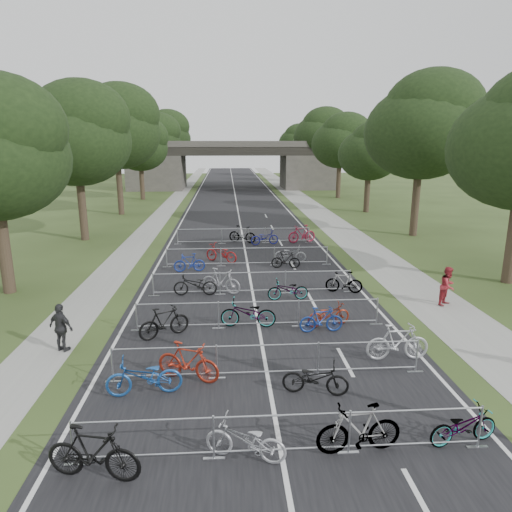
{
  "coord_description": "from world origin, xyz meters",
  "views": [
    {
      "loc": [
        -1.16,
        -5.29,
        6.94
      ],
      "look_at": [
        0.34,
        17.92,
        1.1
      ],
      "focal_mm": 32.0,
      "sensor_mm": 36.0,
      "label": 1
    }
  ],
  "objects": [
    {
      "name": "bike_14",
      "position": [
        2.29,
        10.41,
        0.5
      ],
      "size": [
        1.68,
        0.55,
        1.0
      ],
      "primitive_type": "imported",
      "rotation": [
        0.0,
        0.0,
        1.62
      ],
      "color": "navy",
      "rests_on": "ground"
    },
    {
      "name": "sidewalk_right",
      "position": [
        8.0,
        50.0,
        0.01
      ],
      "size": [
        3.0,
        140.0,
        0.01
      ],
      "primitive_type": "cube",
      "color": "gray",
      "rests_on": "ground"
    },
    {
      "name": "bike_19",
      "position": [
        4.3,
        14.91,
        0.52
      ],
      "size": [
        1.79,
        0.93,
        1.04
      ],
      "primitive_type": "imported",
      "rotation": [
        0.0,
        0.0,
        4.44
      ],
      "color": "#A9ABB1",
      "rests_on": "ground"
    },
    {
      "name": "barrier_row_1",
      "position": [
        0.0,
        3.6,
        0.55
      ],
      "size": [
        9.7,
        0.08,
        1.1
      ],
      "color": "#A9ABB1",
      "rests_on": "ground"
    },
    {
      "name": "bike_21",
      "position": [
        -1.53,
        20.93,
        0.55
      ],
      "size": [
        2.16,
        1.72,
        1.1
      ],
      "primitive_type": "imported",
      "rotation": [
        0.0,
        0.0,
        4.16
      ],
      "color": "maroon",
      "rests_on": "ground"
    },
    {
      "name": "bike_13",
      "position": [
        -0.41,
        11.06,
        0.56
      ],
      "size": [
        2.19,
        0.97,
        1.11
      ],
      "primitive_type": "imported",
      "rotation": [
        0.0,
        0.0,
        4.6
      ],
      "color": "#A9ABB1",
      "rests_on": "ground"
    },
    {
      "name": "bike_18",
      "position": [
        1.53,
        14.03,
        0.48
      ],
      "size": [
        1.86,
        0.71,
        0.97
      ],
      "primitive_type": "imported",
      "rotation": [
        0.0,
        0.0,
        4.75
      ],
      "color": "#A9ABB1",
      "rests_on": "ground"
    },
    {
      "name": "bike_23",
      "position": [
        2.57,
        20.73,
        0.49
      ],
      "size": [
        1.95,
        1.03,
        0.98
      ],
      "primitive_type": "imported",
      "rotation": [
        0.0,
        0.0,
        1.35
      ],
      "color": "#97989E",
      "rests_on": "ground"
    },
    {
      "name": "bike_10",
      "position": [
        1.25,
        6.15,
        0.49
      ],
      "size": [
        1.96,
        1.04,
        0.98
      ],
      "primitive_type": "imported",
      "rotation": [
        0.0,
        0.0,
        1.35
      ],
      "color": "black",
      "rests_on": "ground"
    },
    {
      "name": "lane_markings",
      "position": [
        0.0,
        50.0,
        0.0
      ],
      "size": [
        0.12,
        140.0,
        0.0
      ],
      "primitive_type": "cube",
      "color": "silver",
      "rests_on": "ground"
    },
    {
      "name": "bike_27",
      "position": [
        4.11,
        25.99,
        0.62
      ],
      "size": [
        2.16,
        1.17,
        1.25
      ],
      "primitive_type": "imported",
      "rotation": [
        0.0,
        0.0,
        5.01
      ],
      "color": "maroon",
      "rests_on": "ground"
    },
    {
      "name": "bike_6",
      "position": [
        1.76,
        3.63,
        0.6
      ],
      "size": [
        2.05,
        0.74,
        1.21
      ],
      "primitive_type": "imported",
      "rotation": [
        0.0,
        0.0,
        4.8
      ],
      "color": "#A9ABB1",
      "rests_on": "ground"
    },
    {
      "name": "bike_7",
      "position": [
        4.3,
        3.77,
        0.46
      ],
      "size": [
        1.85,
        0.93,
        0.93
      ],
      "primitive_type": "imported",
      "rotation": [
        0.0,
        0.0,
        1.76
      ],
      "color": "#A9ABB1",
      "rests_on": "ground"
    },
    {
      "name": "bike_11",
      "position": [
        4.3,
        8.03,
        0.62
      ],
      "size": [
        2.07,
        0.59,
        1.24
      ],
      "primitive_type": "imported",
      "rotation": [
        0.0,
        0.0,
        1.57
      ],
      "color": "#A9ABB1",
      "rests_on": "ground"
    },
    {
      "name": "barrier_row_3",
      "position": [
        0.0,
        11.0,
        0.55
      ],
      "size": [
        9.7,
        0.08,
        1.1
      ],
      "color": "#A9ABB1",
      "rests_on": "ground"
    },
    {
      "name": "barrier_row_4",
      "position": [
        0.0,
        15.0,
        0.55
      ],
      "size": [
        9.7,
        0.08,
        1.1
      ],
      "color": "#A9ABB1",
      "rests_on": "ground"
    },
    {
      "name": "tree_right_4",
      "position": [
        13.11,
        63.93,
        7.9
      ],
      "size": [
        8.18,
        8.18,
        12.47
      ],
      "color": "#33261C",
      "rests_on": "ground"
    },
    {
      "name": "bike_4",
      "position": [
        -4.03,
        3.13,
        0.63
      ],
      "size": [
        2.17,
        1.04,
        1.26
      ],
      "primitive_type": "imported",
      "rotation": [
        0.0,
        0.0,
        1.35
      ],
      "color": "black",
      "rests_on": "ground"
    },
    {
      "name": "tree_right_6",
      "position": [
        13.11,
        87.93,
        6.92
      ],
      "size": [
        7.17,
        7.17,
        10.93
      ],
      "color": "#33261C",
      "rests_on": "ground"
    },
    {
      "name": "bike_25",
      "position": [
        -0.09,
        26.19,
        0.6
      ],
      "size": [
        2.06,
        1.35,
        1.21
      ],
      "primitive_type": "imported",
      "rotation": [
        0.0,
        0.0,
        1.14
      ],
      "color": "#A9ABB1",
      "rests_on": "ground"
    },
    {
      "name": "bike_15",
      "position": [
        2.7,
        11.01,
        0.47
      ],
      "size": [
        1.88,
        1.07,
        0.93
      ],
      "primitive_type": "imported",
      "rotation": [
        0.0,
        0.0,
        1.84
      ],
      "color": "maroon",
      "rests_on": "ground"
    },
    {
      "name": "tree_right_3",
      "position": [
        13.11,
        51.93,
        6.92
      ],
      "size": [
        7.17,
        7.17,
        10.93
      ],
      "color": "#33261C",
      "rests_on": "ground"
    },
    {
      "name": "bike_8",
      "position": [
        -3.54,
        6.41,
        0.55
      ],
      "size": [
        2.18,
        0.97,
        1.11
      ],
      "primitive_type": "imported",
      "rotation": [
        0.0,
        0.0,
        4.83
      ],
      "color": "#1C4E9B",
      "rests_on": "ground"
    },
    {
      "name": "road",
      "position": [
        0.0,
        50.0,
        0.01
      ],
      "size": [
        11.0,
        140.0,
        0.01
      ],
      "primitive_type": "cube",
      "color": "black",
      "rests_on": "ground"
    },
    {
      "name": "tree_left_5",
      "position": [
        -11.39,
        75.93,
        8.12
      ],
      "size": [
        8.4,
        8.4,
        12.81
      ],
      "color": "#33261C",
      "rests_on": "ground"
    },
    {
      "name": "tree_left_1",
      "position": [
        -11.39,
        27.93,
        7.3
      ],
      "size": [
        7.56,
        7.56,
        11.53
      ],
      "color": "#33261C",
      "rests_on": "ground"
    },
    {
      "name": "barrier_row_6",
      "position": [
        0.0,
        26.0,
        0.55
      ],
      "size": [
        9.7,
        0.08,
        1.1
      ],
      "color": "#A9ABB1",
      "rests_on": "ground"
    },
    {
      "name": "bike_20",
      "position": [
        -3.24,
        18.97,
        0.51
      ],
      "size": [
        1.75,
        0.64,
        1.03
      ],
      "primitive_type": "imported",
      "rotation": [
        0.0,
        0.0,
        4.81
      ],
      "color": "navy",
      "rests_on": "ground"
    },
    {
      "name": "sidewalk_left",
      "position": [
        -7.5,
        50.0,
        0.01
      ],
      "size": [
        2.0,
        140.0,
        0.01
      ],
      "primitive_type": "cube",
      "color": "gray",
      "rests_on": "ground"
    },
    {
      "name": "bike_16",
      "position": [
        -2.67,
        14.94,
        0.53
      ],
      "size": [
        2.02,
        0.76,
        1.05
      ],
      "primitive_type": "imported",
      "rotation": [
        0.0,
        0.0,
        4.68
      ],
      "color": "black",
      "rests_on": "ground"
    },
    {
      "name": "tree_right_2",
      "position": [
        13.11,
        39.93,
        5.95
      ],
      "size": [
        6.16,
        6.16,
        9.39
      ],
      "color": "#33261C",
      "rests_on": "ground"
    },
    {
      "name": "pedestrian_c",
      "position": [
        -6.8,
        9.42,
        0.84
      ],
      "size": [
        1.07,
        0.82,
        1.69
      ],
      "primitive_type": "imported",
      "rotation": [
        0.0,
        0.0,
        2.66
      ],
      "color": "#2A2A2D",
      "rests_on": "ground"
    },
    {
      "name": "tree_left_4",
      "position": [
        -11.39,
        63.93,
        7.3
      ],
      "size": [
        7.56,
        7.56,
        11.53
      ],
      "color": "#33261C",
      "rests_on": "ground"
    },
    {
      "name": "tree_left_6",
      "position": [
        -11.39,
        87.93,
        6.49
      ],
      "size": [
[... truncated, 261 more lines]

